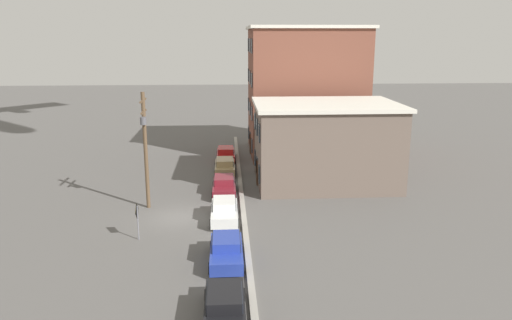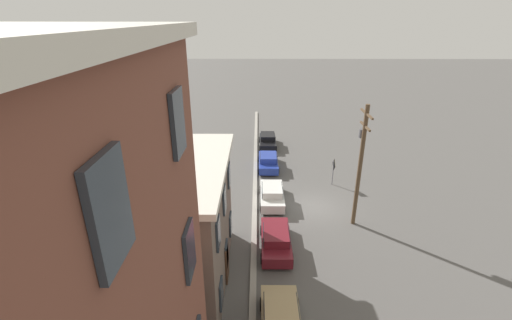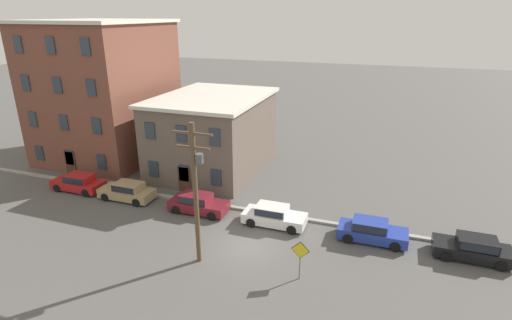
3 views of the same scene
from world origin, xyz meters
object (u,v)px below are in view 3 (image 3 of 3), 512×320
(car_tan, at_px, (127,191))
(car_white, at_px, (274,215))
(utility_pole, at_px, (196,187))
(car_red, at_px, (79,182))
(car_blue, at_px, (371,230))
(car_black, at_px, (474,248))
(car_maroon, at_px, (198,203))
(caution_sign, at_px, (300,254))

(car_tan, distance_m, car_white, 12.13)
(car_tan, xyz_separation_m, utility_pole, (9.24, -5.68, 4.08))
(car_red, relative_size, car_white, 1.00)
(car_blue, xyz_separation_m, utility_pole, (-9.52, -5.76, 4.08))
(car_white, bearing_deg, car_black, 0.10)
(car_tan, height_order, car_white, same)
(car_red, xyz_separation_m, car_maroon, (11.16, -0.17, 0.00))
(car_tan, height_order, car_maroon, same)
(car_tan, distance_m, car_maroon, 6.25)
(car_white, xyz_separation_m, car_blue, (6.62, 0.12, 0.00))
(car_maroon, distance_m, caution_sign, 10.54)
(car_white, height_order, utility_pole, utility_pole)
(car_white, bearing_deg, car_blue, 1.01)
(car_black, bearing_deg, car_white, -179.90)
(car_blue, distance_m, car_black, 5.96)
(car_tan, relative_size, car_maroon, 1.00)
(caution_sign, height_order, utility_pole, utility_pole)
(car_red, distance_m, car_maroon, 11.16)
(car_blue, height_order, car_black, same)
(car_red, xyz_separation_m, car_tan, (4.91, -0.11, 0.00))
(car_tan, xyz_separation_m, car_blue, (18.76, 0.08, 0.00))
(car_red, xyz_separation_m, car_black, (29.63, -0.13, 0.00))
(car_black, xyz_separation_m, utility_pole, (-15.48, -5.66, 4.08))
(car_red, relative_size, car_tan, 1.00)
(car_blue, xyz_separation_m, car_black, (5.96, -0.10, 0.00))
(car_red, height_order, car_blue, same)
(car_tan, xyz_separation_m, caution_sign, (15.28, -5.42, 0.85))
(car_blue, bearing_deg, car_white, -178.99)
(utility_pole, bearing_deg, car_red, 157.75)
(car_white, bearing_deg, utility_pole, -117.17)
(car_red, bearing_deg, car_tan, -1.26)
(car_blue, bearing_deg, caution_sign, -122.29)
(caution_sign, bearing_deg, car_red, 164.69)
(car_maroon, xyz_separation_m, utility_pole, (2.99, -5.62, 4.08))
(car_maroon, distance_m, car_white, 5.88)
(car_tan, xyz_separation_m, car_black, (24.72, -0.02, 0.00))
(car_white, distance_m, caution_sign, 6.29)
(car_blue, bearing_deg, car_tan, -179.76)
(utility_pole, bearing_deg, car_tan, 148.41)
(car_blue, height_order, caution_sign, caution_sign)
(car_black, bearing_deg, caution_sign, -150.20)
(car_tan, bearing_deg, car_maroon, -0.56)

